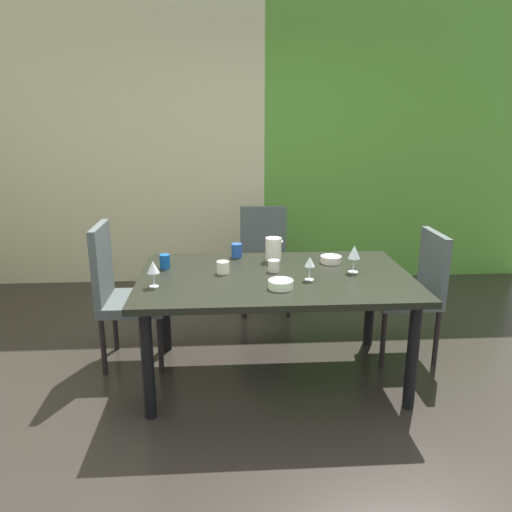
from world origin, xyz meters
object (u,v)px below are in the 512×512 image
at_px(wine_glass_near_window, 310,263).
at_px(cup_center, 237,250).
at_px(chair_left_far, 121,290).
at_px(dining_table, 275,286).
at_px(wine_glass_east, 354,253).
at_px(cup_west, 274,266).
at_px(wine_glass_right, 153,268).
at_px(serving_bowl_left, 331,259).
at_px(chair_right_far, 415,287).
at_px(cup_near_shelf, 165,261).
at_px(serving_bowl_south, 281,284).
at_px(chair_head_far, 264,253).
at_px(cup_corner, 223,267).
at_px(pitcher_front, 274,249).

relative_size(wine_glass_near_window, cup_center, 1.52).
bearing_deg(chair_left_far, dining_table, 75.30).
height_order(wine_glass_east, cup_west, wine_glass_east).
distance_m(wine_glass_right, serving_bowl_left, 1.24).
bearing_deg(dining_table, chair_right_far, 14.81).
distance_m(cup_near_shelf, cup_west, 0.73).
xyz_separation_m(chair_left_far, serving_bowl_left, (1.46, -0.02, 0.20)).
xyz_separation_m(serving_bowl_south, serving_bowl_left, (0.41, 0.50, -0.00)).
height_order(chair_head_far, cup_west, chair_head_far).
xyz_separation_m(wine_glass_east, wine_glass_right, (-1.26, -0.21, -0.01)).
bearing_deg(cup_near_shelf, wine_glass_right, -93.77).
bearing_deg(cup_corner, chair_left_far, 163.40).
relative_size(chair_head_far, wine_glass_right, 5.66).
bearing_deg(cup_near_shelf, wine_glass_east, -7.60).
distance_m(dining_table, chair_right_far, 1.08).
relative_size(wine_glass_near_window, wine_glass_right, 0.93).
relative_size(chair_head_far, cup_west, 11.97).
bearing_deg(serving_bowl_south, chair_left_far, 153.37).
height_order(wine_glass_right, serving_bowl_left, wine_glass_right).
height_order(dining_table, serving_bowl_left, serving_bowl_left).
relative_size(serving_bowl_left, cup_near_shelf, 1.53).
relative_size(dining_table, cup_corner, 21.35).
bearing_deg(wine_glass_right, cup_near_shelf, 86.23).
relative_size(cup_center, cup_corner, 1.21).
relative_size(cup_west, pitcher_front, 0.46).
relative_size(chair_right_far, wine_glass_east, 5.08).
bearing_deg(wine_glass_near_window, serving_bowl_south, -143.85).
bearing_deg(serving_bowl_left, pitcher_front, 168.09).
bearing_deg(wine_glass_right, pitcher_front, 33.64).
xyz_separation_m(wine_glass_near_window, cup_west, (-0.20, 0.19, -0.07)).
bearing_deg(chair_right_far, cup_near_shelf, 92.64).
bearing_deg(cup_west, wine_glass_right, -160.94).
distance_m(chair_left_far, cup_corner, 0.77).
bearing_deg(dining_table, wine_glass_right, -166.56).
relative_size(chair_right_far, pitcher_front, 5.55).
distance_m(wine_glass_east, cup_center, 0.86).
bearing_deg(dining_table, cup_near_shelf, 165.06).
distance_m(cup_west, pitcher_front, 0.26).
relative_size(cup_near_shelf, cup_west, 1.24).
relative_size(dining_table, wine_glass_near_window, 11.64).
bearing_deg(cup_near_shelf, wine_glass_near_window, -18.17).
bearing_deg(cup_near_shelf, pitcher_front, 10.63).
bearing_deg(chair_left_far, cup_west, 79.38).
xyz_separation_m(wine_glass_east, cup_corner, (-0.85, 0.03, -0.09)).
height_order(wine_glass_east, serving_bowl_south, wine_glass_east).
distance_m(chair_right_far, chair_head_far, 1.41).
xyz_separation_m(wine_glass_east, cup_west, (-0.52, 0.05, -0.09)).
height_order(dining_table, serving_bowl_south, serving_bowl_south).
bearing_deg(cup_corner, cup_center, 75.23).
relative_size(chair_right_far, cup_center, 9.29).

